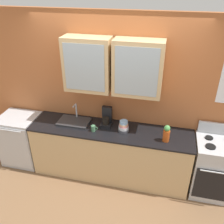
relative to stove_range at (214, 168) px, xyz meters
name	(u,v)px	position (x,y,z in m)	size (l,w,h in m)	color
ground_plane	(110,173)	(-1.59, 0.00, -0.45)	(10.00, 10.00, 0.00)	brown
back_wall_unit	(115,91)	(-1.59, 0.31, 0.95)	(4.64, 0.42, 2.56)	#B76638
counter	(110,152)	(-1.59, 0.00, -0.01)	(2.52, 0.61, 0.89)	tan
stove_range	(214,168)	(0.00, 0.00, 0.00)	(0.62, 0.61, 1.07)	silver
sink_faucet	(74,121)	(-2.20, 0.06, 0.46)	(0.50, 0.33, 0.28)	#2D2D30
bowl_stack	(124,126)	(-1.38, 0.01, 0.52)	(0.16, 0.16, 0.18)	#4C4C54
vase	(166,134)	(-0.75, -0.10, 0.56)	(0.10, 0.10, 0.26)	#BF4C19
cup_near_sink	(93,128)	(-1.82, -0.10, 0.49)	(0.10, 0.07, 0.10)	#4C7F59
dishwasher	(22,139)	(-3.18, 0.00, -0.01)	(0.63, 0.60, 0.89)	silver
coffee_maker	(107,118)	(-1.68, 0.14, 0.55)	(0.17, 0.20, 0.29)	black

